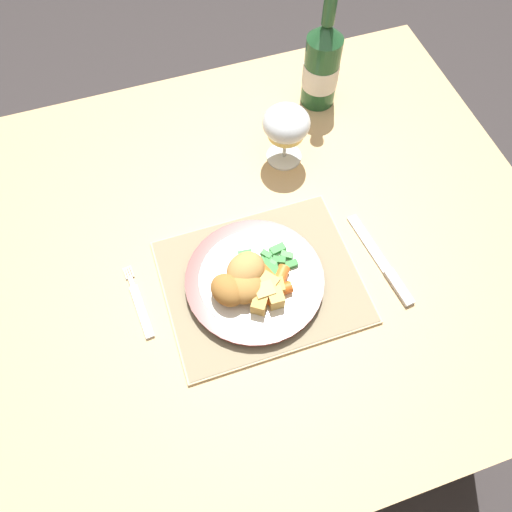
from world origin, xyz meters
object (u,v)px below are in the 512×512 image
(dining_table, at_px, (228,277))
(fork, at_px, (140,306))
(dinner_plate, at_px, (255,280))
(wine_glass, at_px, (286,125))
(table_knife, at_px, (385,267))
(bottle, at_px, (322,65))

(dining_table, height_order, fork, fork)
(dining_table, distance_m, fork, 0.20)
(dinner_plate, distance_m, wine_glass, 0.29)
(dining_table, relative_size, fork, 8.39)
(table_knife, bearing_deg, dining_table, 155.18)
(dinner_plate, bearing_deg, table_knife, -10.03)
(table_knife, bearing_deg, bottle, 84.69)
(table_knife, height_order, bottle, bottle)
(dinner_plate, xyz_separation_m, fork, (-0.19, 0.02, -0.01))
(dining_table, bearing_deg, dinner_plate, -69.68)
(dining_table, relative_size, dinner_plate, 5.04)
(dining_table, xyz_separation_m, dinner_plate, (0.03, -0.08, 0.11))
(dinner_plate, bearing_deg, fork, 173.67)
(table_knife, distance_m, wine_glass, 0.31)
(wine_glass, distance_m, bottle, 0.17)
(table_knife, relative_size, bottle, 0.75)
(fork, height_order, bottle, bottle)
(fork, bearing_deg, dining_table, 18.74)
(dinner_plate, distance_m, bottle, 0.46)
(dinner_plate, relative_size, wine_glass, 1.89)
(fork, bearing_deg, bottle, 37.59)
(table_knife, bearing_deg, wine_glass, 105.92)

